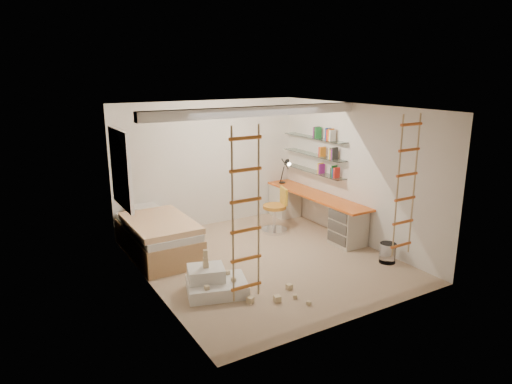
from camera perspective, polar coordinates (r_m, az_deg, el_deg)
floor at (r=7.96m, az=1.11°, el=-8.51°), size 4.50×4.50×0.00m
ceiling_beam at (r=7.59m, az=0.00°, el=10.04°), size 4.00×0.18×0.16m
window_frame at (r=8.10m, az=-16.56°, el=2.79°), size 0.06×1.15×1.35m
window_blind at (r=8.11m, az=-16.29°, el=2.83°), size 0.02×1.00×1.20m
rope_ladder_left at (r=5.37m, az=-1.28°, el=-2.95°), size 0.41×0.04×2.13m
rope_ladder_right at (r=7.05m, az=18.24°, el=0.62°), size 0.41×0.04×2.13m
waste_bin at (r=8.13m, az=16.13°, el=-7.32°), size 0.27×0.27×0.34m
desk at (r=9.41m, az=7.28°, el=-2.27°), size 0.56×2.80×0.75m
shelves at (r=9.45m, az=7.24°, el=4.65°), size 0.25×1.80×0.71m
bed at (r=8.30m, az=-12.18°, el=-5.40°), size 1.02×2.00×0.69m
task_lamp at (r=9.96m, az=3.83°, el=3.12°), size 0.14×0.36×0.57m
swivel_chair at (r=9.22m, az=2.49°, el=-2.98°), size 0.65×0.65×0.91m
play_platform at (r=6.85m, az=-5.29°, el=-11.25°), size 1.02×0.89×0.38m
toy_blocks at (r=6.71m, az=-1.36°, el=-11.01°), size 1.29×1.19×0.65m
books at (r=9.43m, az=7.27°, el=5.43°), size 0.14×0.52×0.92m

